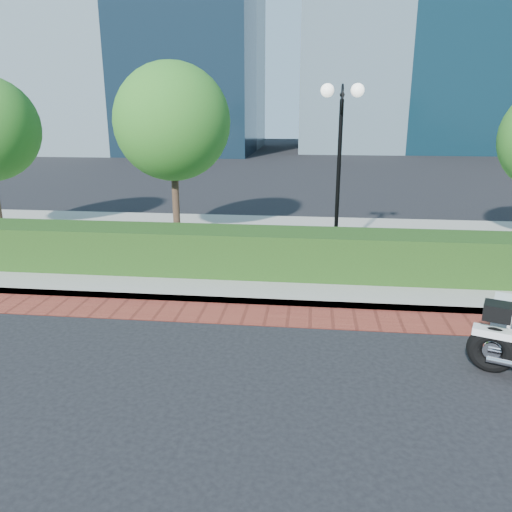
# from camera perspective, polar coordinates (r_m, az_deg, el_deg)

# --- Properties ---
(ground) EXTENTS (120.00, 120.00, 0.00)m
(ground) POSITION_cam_1_polar(r_m,az_deg,el_deg) (8.19, 3.13, -11.06)
(ground) COLOR black
(ground) RESTS_ON ground
(brick_strip) EXTENTS (60.00, 1.00, 0.01)m
(brick_strip) POSITION_cam_1_polar(r_m,az_deg,el_deg) (9.54, 3.69, -6.88)
(brick_strip) COLOR maroon
(brick_strip) RESTS_ON ground
(sidewalk) EXTENTS (60.00, 8.00, 0.15)m
(sidewalk) POSITION_cam_1_polar(r_m,az_deg,el_deg) (13.77, 4.69, 0.80)
(sidewalk) COLOR gray
(sidewalk) RESTS_ON ground
(hedge_main) EXTENTS (18.00, 1.20, 1.00)m
(hedge_main) POSITION_cam_1_polar(r_m,az_deg,el_deg) (11.30, 4.32, 0.34)
(hedge_main) COLOR black
(hedge_main) RESTS_ON sidewalk
(lamppost) EXTENTS (1.02, 0.70, 4.21)m
(lamppost) POSITION_cam_1_polar(r_m,az_deg,el_deg) (12.50, 9.57, 12.47)
(lamppost) COLOR black
(lamppost) RESTS_ON sidewalk
(tree_b) EXTENTS (3.20, 3.20, 4.89)m
(tree_b) POSITION_cam_1_polar(r_m,az_deg,el_deg) (14.30, -9.55, 14.86)
(tree_b) COLOR #332319
(tree_b) RESTS_ON sidewalk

